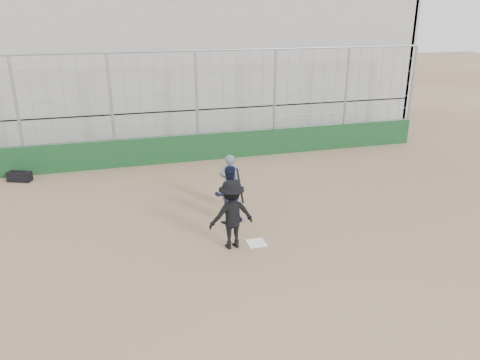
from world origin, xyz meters
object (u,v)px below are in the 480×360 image
object	(u,v)px
catcher_crouched	(229,204)
equipment_bag	(20,176)
batter_at_plate	(232,214)
umpire	(229,184)

from	to	relation	value
catcher_crouched	equipment_bag	distance (m)	7.69
equipment_bag	catcher_crouched	bearing A→B (deg)	-40.70
batter_at_plate	umpire	distance (m)	2.33
catcher_crouched	batter_at_plate	bearing A→B (deg)	-102.20
batter_at_plate	catcher_crouched	bearing A→B (deg)	77.80
equipment_bag	batter_at_plate	bearing A→B (deg)	-48.82
batter_at_plate	equipment_bag	xyz separation A→B (m)	(-5.54, 6.33, -0.68)
catcher_crouched	umpire	bearing A→B (deg)	74.58
umpire	equipment_bag	bearing A→B (deg)	-37.41
catcher_crouched	umpire	distance (m)	0.99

